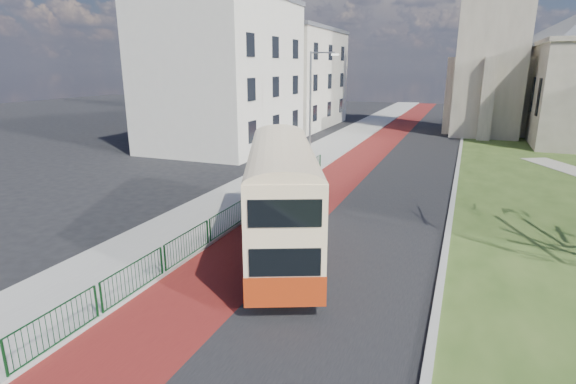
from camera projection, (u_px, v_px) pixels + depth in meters
The scene contains 12 objects.
ground at pixel (266, 265), 16.57m from camera, with size 160.00×160.00×0.00m, color black.
road_carriageway at pixel (393, 163), 33.93m from camera, with size 9.00×120.00×0.01m, color black.
bus_lane at pixel (358, 161), 34.89m from camera, with size 3.40×120.00×0.01m, color #591414.
pavement_west at pixel (312, 156), 36.23m from camera, with size 4.00×120.00×0.12m, color gray.
kerb_west at pixel (336, 158), 35.52m from camera, with size 0.25×120.00×0.13m, color #999993.
kerb_east at pixel (459, 162), 34.07m from camera, with size 0.25×80.00×0.13m, color #999993.
pedestrian_railing at pixel (244, 211), 21.05m from camera, with size 0.07×24.00×1.12m.
gothic_church at pixel (550, 0), 42.56m from camera, with size 16.38×18.00×40.00m.
street_block_near at pixel (223, 73), 39.48m from camera, with size 10.30×14.30×13.00m.
street_block_far at pixel (290, 78), 54.00m from camera, with size 10.30×16.30×11.50m.
streetlamp at pixel (312, 101), 32.98m from camera, with size 2.13×0.18×8.00m.
bus at pixel (281, 193), 17.12m from camera, with size 6.20×10.22×4.23m.
Camera 1 is at (6.39, -13.85, 7.08)m, focal length 28.00 mm.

